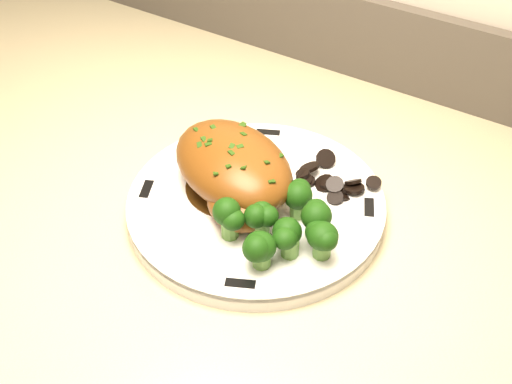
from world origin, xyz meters
The scene contains 9 objects.
plate centered at (-0.06, 1.66, 0.84)m, with size 0.29×0.29×0.02m, color white.
rim_accent_0 centered at (0.06, 1.71, 0.85)m, with size 0.03×0.01×0.00m, color black.
rim_accent_1 centered at (-0.11, 1.77, 0.85)m, with size 0.03×0.01×0.00m, color black.
rim_accent_2 centered at (-0.17, 1.61, 0.85)m, with size 0.03×0.01×0.00m, color black.
rim_accent_3 centered at (0.00, 1.55, 0.85)m, with size 0.03×0.01×0.00m, color black.
gravy_pool centered at (-0.09, 1.66, 0.85)m, with size 0.11×0.11×0.00m, color #39220A.
chicken_breast centered at (-0.08, 1.66, 0.88)m, with size 0.19×0.17×0.06m.
mushroom_pile centered at (0.00, 1.72, 0.85)m, with size 0.09×0.07×0.02m.
broccoli_florets centered at (-0.01, 1.62, 0.87)m, with size 0.13×0.11×0.04m.
Camera 1 is at (0.23, 1.22, 1.33)m, focal length 45.00 mm.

